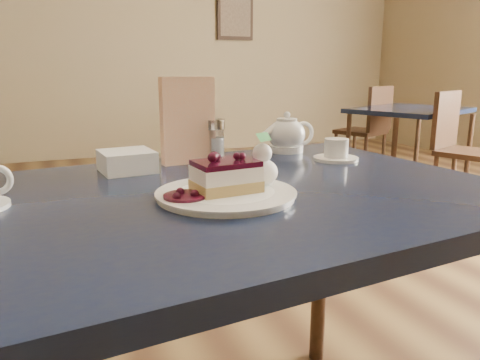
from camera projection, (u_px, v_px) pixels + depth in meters
name	position (u px, v px, depth m)	size (l,w,h in m)	color
main_table	(216.00, 229.00, 0.96)	(1.27, 0.91, 0.75)	black
dessert_plate	(226.00, 194.00, 0.89)	(0.26, 0.26, 0.01)	white
cheesecake_slice	(226.00, 176.00, 0.88)	(0.13, 0.10, 0.06)	#E0BC75
whipped_cream	(262.00, 172.00, 0.93)	(0.06, 0.06, 0.06)	white
berry_sauce	(185.00, 196.00, 0.85)	(0.08, 0.08, 0.01)	black
tea_set	(296.00, 139.00, 1.35)	(0.23, 0.28, 0.11)	white
menu_card	(188.00, 121.00, 1.19)	(0.14, 0.03, 0.22)	silver
sugar_shaker	(214.00, 139.00, 1.24)	(0.06, 0.06, 0.11)	white
napkin_stack	(127.00, 161.00, 1.12)	(0.12, 0.12, 0.05)	white
bg_table_far_right	(404.00, 181.00, 3.95)	(1.10, 1.64, 1.09)	black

